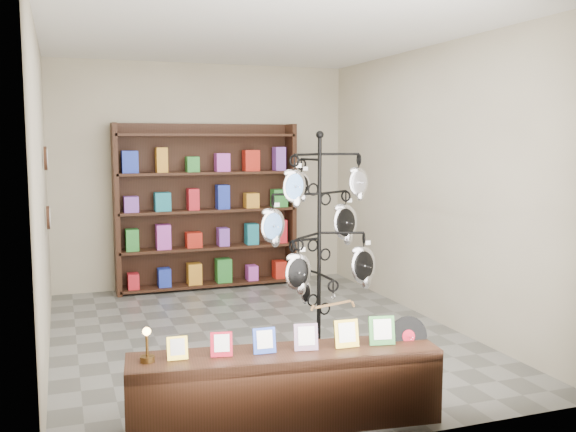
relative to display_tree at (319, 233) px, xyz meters
name	(u,v)px	position (x,y,z in m)	size (l,w,h in m)	color
ground	(257,335)	(-0.23, 1.09, -1.19)	(5.00, 5.00, 0.00)	slate
room_envelope	(256,154)	(-0.23, 1.09, 0.66)	(5.00, 5.00, 5.00)	#C1B89B
display_tree	(319,233)	(0.00, 0.00, 0.00)	(1.06, 1.02, 2.06)	black
front_shelf	(285,388)	(-0.65, -0.96, -0.92)	(2.19, 0.70, 0.76)	black
back_shelving	(207,212)	(-0.23, 3.39, -0.16)	(2.42, 0.36, 2.20)	black
wall_clocks	(47,188)	(-2.20, 1.89, 0.31)	(0.03, 0.24, 0.84)	black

